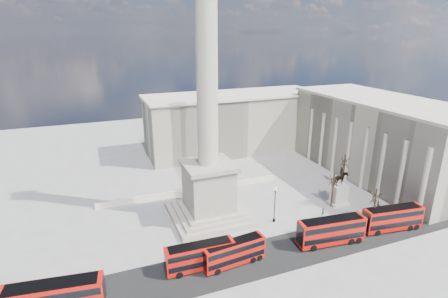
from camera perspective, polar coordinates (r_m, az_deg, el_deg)
name	(u,v)px	position (r m, az deg, el deg)	size (l,w,h in m)	color
ground	(218,230)	(63.29, -0.92, -13.02)	(180.00, 180.00, 0.00)	#A19F98
asphalt_road	(271,255)	(57.51, 7.64, -16.81)	(120.00, 9.00, 0.01)	black
nelsons_column	(208,152)	(62.03, -2.61, -0.49)	(14.00, 14.00, 49.85)	#ABA28F
balustrade_wall	(192,191)	(76.44, -5.17, -6.77)	(40.00, 0.60, 1.10)	beige
building_east	(380,137)	(91.12, 24.13, 1.74)	(19.00, 46.00, 18.60)	beige
building_northeast	(234,122)	(101.59, 1.69, 4.39)	(51.00, 17.00, 16.60)	beige
red_bus_a	(234,252)	(54.10, 1.67, -16.50)	(9.91, 3.20, 3.95)	red
red_bus_b	(200,256)	(53.30, -3.87, -17.01)	(10.23, 2.74, 4.12)	red
red_bus_c	(332,231)	(61.00, 17.16, -12.62)	(11.50, 3.78, 4.58)	red
red_bus_d	(393,218)	(68.79, 25.83, -10.11)	(10.99, 3.83, 4.36)	red
victorian_lamp	(275,202)	(64.39, 8.30, -8.53)	(0.59, 0.59, 6.85)	black
equestrian_statue	(339,191)	(74.25, 18.29, -6.60)	(3.83, 2.87, 8.01)	beige
bare_tree_near	(376,196)	(65.57, 23.55, -7.11)	(1.88, 1.88, 8.21)	#332319
bare_tree_mid	(334,179)	(71.55, 17.51, -4.65)	(2.01, 2.01, 7.61)	#332319
bare_tree_far	(345,161)	(81.06, 19.14, -1.80)	(1.98, 1.98, 8.09)	#332319
pedestrian_walking	(323,212)	(69.66, 15.84, -9.88)	(0.58, 0.38, 1.59)	black
pedestrian_standing	(377,206)	(75.12, 23.76, -8.52)	(0.93, 0.73, 1.92)	black
pedestrian_crossing	(304,223)	(65.28, 12.90, -11.66)	(0.93, 0.39, 1.59)	black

